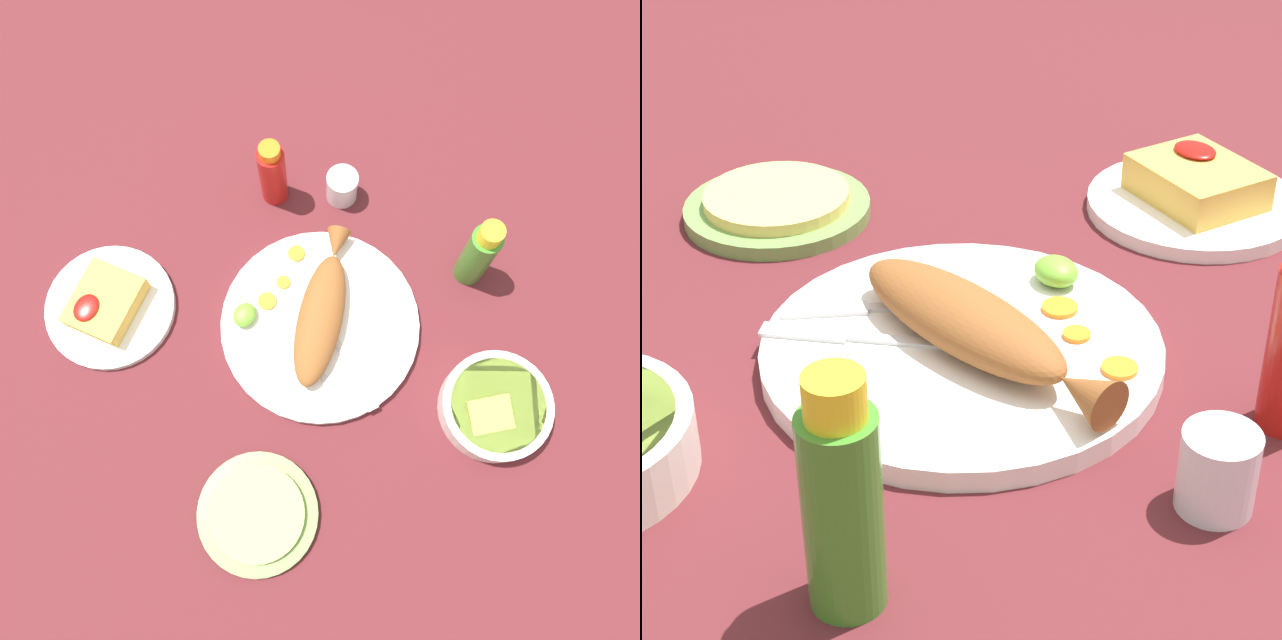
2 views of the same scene
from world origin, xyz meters
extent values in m
plane|color=#561E23|center=(0.00, 0.00, 0.00)|extent=(4.00, 4.00, 0.00)
cylinder|color=white|center=(0.00, 0.00, 0.01)|extent=(0.32, 0.32, 0.02)
ellipsoid|color=brown|center=(0.00, 0.00, 0.04)|extent=(0.23, 0.11, 0.04)
cone|color=brown|center=(-0.13, -0.03, 0.04)|extent=(0.05, 0.05, 0.04)
cube|color=silver|center=(0.01, 0.03, 0.02)|extent=(0.08, 0.10, 0.00)
cube|color=silver|center=(0.07, 0.10, 0.02)|extent=(0.06, 0.07, 0.00)
cube|color=silver|center=(0.06, -0.01, 0.02)|extent=(0.06, 0.11, 0.00)
cube|color=silver|center=(0.09, 0.07, 0.02)|extent=(0.05, 0.07, 0.00)
cylinder|color=orange|center=(-0.04, -0.08, 0.02)|extent=(0.02, 0.02, 0.00)
cylinder|color=orange|center=(-0.09, -0.08, 0.02)|extent=(0.03, 0.03, 0.00)
cylinder|color=orange|center=(0.00, -0.09, 0.02)|extent=(0.03, 0.03, 0.00)
ellipsoid|color=#6BB233|center=(0.04, -0.11, 0.03)|extent=(0.04, 0.04, 0.02)
cylinder|color=#3D8428|center=(-0.18, 0.19, 0.07)|extent=(0.05, 0.05, 0.14)
cylinder|color=yellow|center=(-0.18, 0.19, 0.15)|extent=(0.04, 0.04, 0.03)
cylinder|color=silver|center=(-0.23, -0.06, 0.03)|extent=(0.05, 0.05, 0.06)
cylinder|color=white|center=(-0.23, -0.06, 0.01)|extent=(0.04, 0.04, 0.03)
cylinder|color=white|center=(0.11, -0.32, 0.01)|extent=(0.21, 0.21, 0.01)
cube|color=gold|center=(0.11, -0.32, 0.03)|extent=(0.11, 0.09, 0.04)
ellipsoid|color=#AD140F|center=(0.13, -0.34, 0.05)|extent=(0.05, 0.04, 0.01)
cylinder|color=#6B9E4C|center=(0.30, 0.03, 0.01)|extent=(0.18, 0.18, 0.01)
cylinder|color=#E0C666|center=(0.30, 0.03, 0.02)|extent=(0.14, 0.14, 0.01)
camera|label=1|loc=(0.25, 0.11, 0.97)|focal=35.00mm
camera|label=2|loc=(-0.65, 0.38, 0.52)|focal=65.00mm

